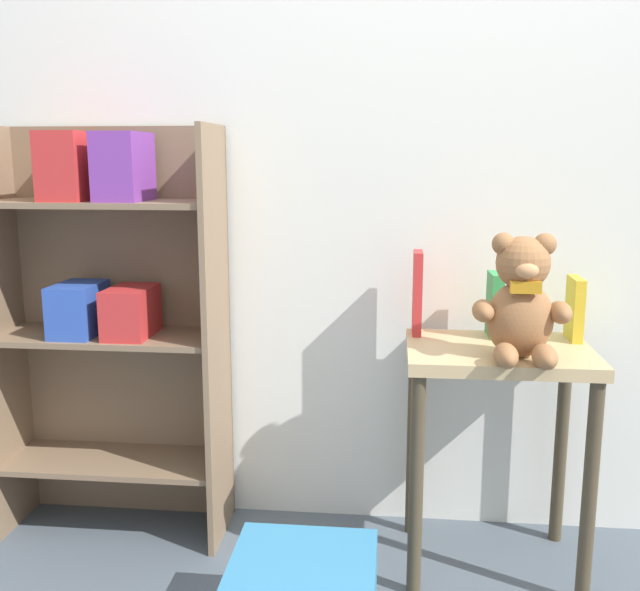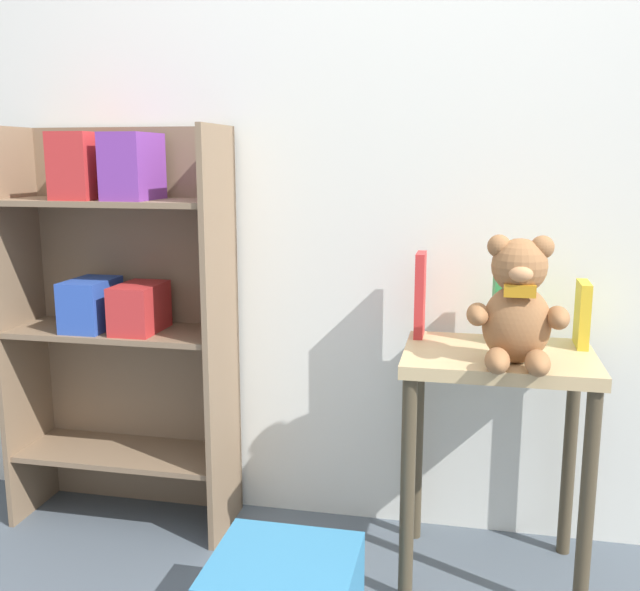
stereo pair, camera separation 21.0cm
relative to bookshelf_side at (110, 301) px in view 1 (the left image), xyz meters
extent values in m
cube|color=silver|center=(1.03, 0.16, 0.49)|extent=(4.80, 0.06, 2.50)
cube|color=#7F664C|center=(-0.35, -0.03, -0.11)|extent=(0.02, 0.29, 1.30)
cube|color=#7F664C|center=(0.35, -0.03, -0.11)|extent=(0.02, 0.29, 1.30)
cube|color=#7F664C|center=(0.00, 0.10, -0.11)|extent=(0.72, 0.02, 1.30)
cube|color=#7F664C|center=(0.00, -0.03, -0.53)|extent=(0.68, 0.27, 0.02)
cube|color=#7F664C|center=(0.00, -0.03, -0.11)|extent=(0.68, 0.27, 0.02)
cube|color=#7F664C|center=(0.00, -0.03, 0.31)|extent=(0.68, 0.27, 0.02)
cube|color=red|center=(-0.08, -0.05, 0.42)|extent=(0.13, 0.20, 0.21)
cube|color=purple|center=(0.08, -0.05, 0.42)|extent=(0.13, 0.20, 0.20)
cube|color=#2D51B7|center=(-0.08, -0.05, -0.02)|extent=(0.13, 0.20, 0.16)
cube|color=red|center=(0.08, -0.05, -0.02)|extent=(0.13, 0.20, 0.15)
cube|color=tan|center=(1.20, -0.13, -0.10)|extent=(0.52, 0.40, 0.04)
cylinder|color=#453A29|center=(0.97, -0.30, -0.44)|extent=(0.04, 0.04, 0.64)
cylinder|color=#453A29|center=(1.43, -0.30, -0.44)|extent=(0.04, 0.04, 0.64)
cylinder|color=#453A29|center=(0.97, 0.04, -0.44)|extent=(0.04, 0.04, 0.64)
cylinder|color=#453A29|center=(1.43, 0.04, -0.44)|extent=(0.04, 0.04, 0.64)
ellipsoid|color=#99663D|center=(1.23, -0.23, 0.02)|extent=(0.18, 0.13, 0.21)
sphere|color=#99663D|center=(1.23, -0.23, 0.17)|extent=(0.14, 0.14, 0.14)
sphere|color=#99663D|center=(1.18, -0.23, 0.22)|extent=(0.06, 0.06, 0.06)
sphere|color=#99663D|center=(1.28, -0.23, 0.22)|extent=(0.06, 0.06, 0.06)
ellipsoid|color=tan|center=(1.23, -0.29, 0.16)|extent=(0.06, 0.04, 0.04)
ellipsoid|color=#99663D|center=(1.13, -0.25, 0.05)|extent=(0.06, 0.11, 0.06)
ellipsoid|color=#99663D|center=(1.33, -0.25, 0.05)|extent=(0.06, 0.11, 0.06)
ellipsoid|color=#99663D|center=(1.18, -0.33, -0.05)|extent=(0.06, 0.12, 0.06)
ellipsoid|color=#99663D|center=(1.28, -0.33, -0.05)|extent=(0.06, 0.12, 0.06)
cube|color=#C68419|center=(1.23, -0.29, 0.12)|extent=(0.08, 0.02, 0.03)
cube|color=red|center=(0.97, 0.01, 0.04)|extent=(0.03, 0.11, 0.25)
cube|color=#33934C|center=(1.20, 0.00, 0.01)|extent=(0.04, 0.12, 0.19)
cube|color=gold|center=(1.43, -0.01, 0.01)|extent=(0.03, 0.13, 0.19)
camera|label=1|loc=(0.89, -2.13, 0.45)|focal=40.00mm
camera|label=2|loc=(1.10, -2.10, 0.45)|focal=40.00mm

